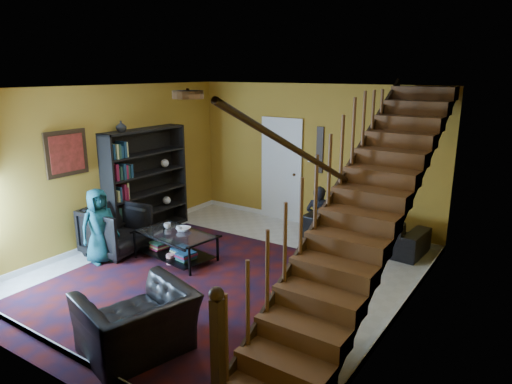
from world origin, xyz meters
TOP-DOWN VIEW (x-y plane):
  - floor at (0.00, 0.00)m, footprint 5.50×5.50m
  - room at (-1.33, 1.33)m, footprint 5.50×5.50m
  - staircase at (2.12, -0.00)m, footprint 0.95×5.02m
  - bookshelf at (-2.40, 0.60)m, footprint 0.35×1.80m
  - door at (-0.70, 2.73)m, footprint 0.82×0.05m
  - framed_picture at (-2.57, -0.90)m, footprint 0.04×0.74m
  - wall_hanging at (0.15, 2.73)m, footprint 0.14×0.03m
  - ceiling_fixture at (0.00, -0.80)m, footprint 0.40×0.40m
  - rug at (-0.14, -0.83)m, footprint 3.95×4.49m
  - sofa at (1.29, 2.30)m, footprint 2.18×0.97m
  - armchair_left at (-2.05, -0.47)m, footprint 1.01×0.98m
  - armchair_right at (0.45, -2.25)m, footprint 1.25×1.35m
  - person_adult_a at (0.36, 2.35)m, footprint 0.54×0.38m
  - person_adult_b at (0.43, 2.35)m, footprint 0.60×0.49m
  - person_child at (-1.95, -0.87)m, footprint 0.52×0.68m
  - coffee_table at (-0.99, -0.14)m, footprint 1.35×0.90m
  - cup_a at (-1.26, -0.04)m, footprint 0.16×0.16m
  - cup_b at (-1.00, -0.03)m, footprint 0.12×0.12m
  - bowl at (-0.96, 0.02)m, footprint 0.27×0.27m
  - vase at (-2.41, 0.10)m, footprint 0.18×0.18m
  - popcorn_bucket at (-0.94, -0.32)m, footprint 0.19×0.19m

SIDE VIEW (x-z plane):
  - floor at x=0.00m, z-range 0.00..0.00m
  - rug at x=-0.14m, z-range 0.00..0.02m
  - room at x=-1.33m, z-range -2.70..2.80m
  - popcorn_bucket at x=-0.94m, z-range 0.02..0.18m
  - person_adult_b at x=0.43m, z-range -0.45..0.70m
  - person_adult_a at x=0.36m, z-range -0.45..0.94m
  - coffee_table at x=-0.99m, z-range 0.04..0.52m
  - sofa at x=1.29m, z-range 0.00..0.62m
  - armchair_right at x=0.45m, z-range 0.00..0.73m
  - armchair_left at x=-2.05m, z-range 0.00..0.84m
  - bowl at x=-0.96m, z-range 0.48..0.54m
  - cup_b at x=-1.00m, z-range 0.48..0.57m
  - cup_a at x=-1.26m, z-range 0.48..0.57m
  - person_child at x=-1.95m, z-range 0.00..1.24m
  - bookshelf at x=-2.40m, z-range -0.04..1.96m
  - door at x=-0.70m, z-range 0.00..2.05m
  - staircase at x=2.12m, z-range -0.19..2.99m
  - wall_hanging at x=0.15m, z-range 1.10..2.00m
  - framed_picture at x=-2.57m, z-range 1.38..2.12m
  - vase at x=-2.41m, z-range 2.00..2.19m
  - ceiling_fixture at x=0.00m, z-range 2.69..2.79m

